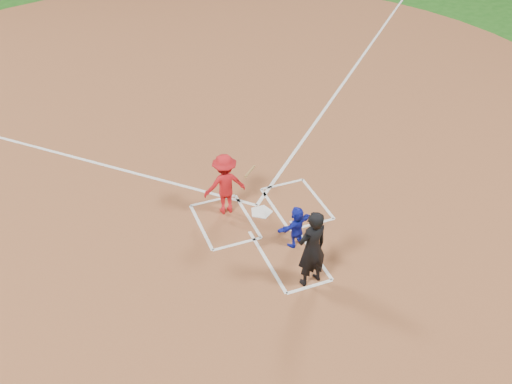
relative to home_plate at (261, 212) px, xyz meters
name	(u,v)px	position (x,y,z in m)	size (l,w,h in m)	color
ground	(261,213)	(0.00, 0.00, -0.02)	(120.00, 120.00, 0.00)	#1A5014
home_plate_dirt	(194,108)	(0.00, 6.00, -0.01)	(28.00, 28.00, 0.01)	brown
home_plate	(261,212)	(0.00, 0.00, 0.00)	(0.60, 0.60, 0.02)	white
catcher	(297,226)	(0.31, -1.41, 0.52)	(0.98, 0.31, 1.06)	#1622B7
umpire	(312,249)	(0.07, -2.65, 0.94)	(0.69, 0.46, 1.90)	black
chalk_markings	(200,118)	(0.00, 5.29, -0.01)	(28.35, 17.32, 0.01)	white
batter_at_plate	(225,184)	(-0.80, 0.40, 0.81)	(1.41, 0.83, 1.63)	red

